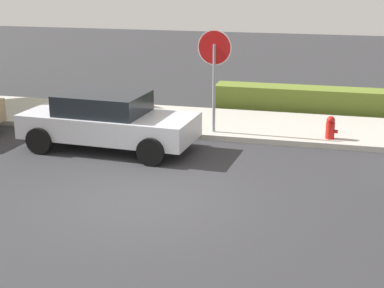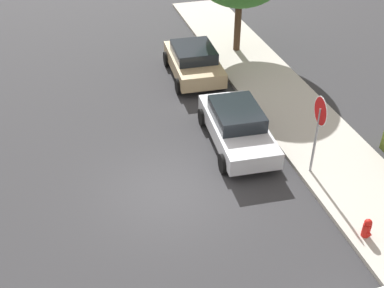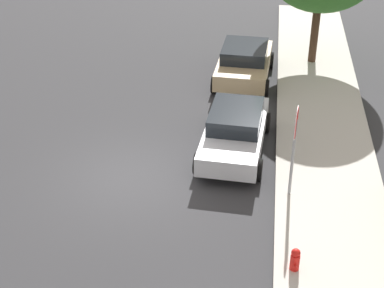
# 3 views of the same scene
# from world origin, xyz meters

# --- Properties ---
(ground_plane) EXTENTS (60.00, 60.00, 0.00)m
(ground_plane) POSITION_xyz_m (0.00, 0.00, 0.00)
(ground_plane) COLOR #2D2D30
(sidewalk_curb) EXTENTS (32.00, 2.96, 0.14)m
(sidewalk_curb) POSITION_xyz_m (0.00, 5.60, 0.07)
(sidewalk_curb) COLOR #B2ADA3
(sidewalk_curb) RESTS_ON ground_plane
(stop_sign) EXTENTS (0.89, 0.12, 2.76)m
(stop_sign) POSITION_xyz_m (0.41, 4.49, 1.93)
(stop_sign) COLOR gray
(stop_sign) RESTS_ON ground_plane
(parked_car_silver) EXTENTS (4.24, 2.13, 1.37)m
(parked_car_silver) POSITION_xyz_m (-1.84, 2.84, 0.71)
(parked_car_silver) COLOR silver
(parked_car_silver) RESTS_ON ground_plane
(parked_car_tan) EXTENTS (3.93, 2.23, 1.38)m
(parked_car_tan) POSITION_xyz_m (-7.06, 2.83, 0.72)
(parked_car_tan) COLOR tan
(parked_car_tan) RESTS_ON ground_plane
(fire_hydrant) EXTENTS (0.30, 0.22, 0.72)m
(fire_hydrant) POSITION_xyz_m (3.36, 4.58, 0.36)
(fire_hydrant) COLOR red
(fire_hydrant) RESTS_ON ground_plane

